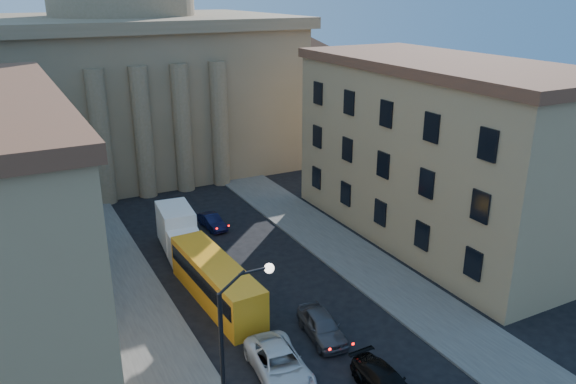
{
  "coord_description": "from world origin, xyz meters",
  "views": [
    {
      "loc": [
        -14.45,
        -11.25,
        19.8
      ],
      "look_at": [
        0.89,
        17.81,
        7.89
      ],
      "focal_mm": 35.0,
      "sensor_mm": 36.0,
      "label": 1
    }
  ],
  "objects": [
    {
      "name": "city_bus",
      "position": [
        -3.28,
        20.2,
        1.58
      ],
      "size": [
        2.92,
        10.57,
        2.95
      ],
      "rotation": [
        0.0,
        0.0,
        0.05
      ],
      "color": "#FBA31B",
      "rests_on": "ground"
    },
    {
      "name": "car_right_distant",
      "position": [
        0.8,
        31.95,
        0.62
      ],
      "size": [
        1.61,
        3.84,
        1.23
      ],
      "primitive_type": "imported",
      "rotation": [
        0.0,
        0.0,
        0.08
      ],
      "color": "black",
      "rests_on": "ground"
    },
    {
      "name": "street_lamp",
      "position": [
        -6.97,
        8.0,
        5.29
      ],
      "size": [
        2.62,
        0.44,
        8.83
      ],
      "color": "black",
      "rests_on": "ground"
    },
    {
      "name": "box_truck",
      "position": [
        -3.11,
        28.89,
        1.61
      ],
      "size": [
        2.99,
        6.39,
        3.4
      ],
      "rotation": [
        0.0,
        0.0,
        -0.09
      ],
      "color": "white",
      "rests_on": "ground"
    },
    {
      "name": "building_right",
      "position": [
        17.0,
        22.0,
        7.42
      ],
      "size": [
        11.6,
        26.6,
        14.7
      ],
      "color": "#A1875E",
      "rests_on": "ground"
    },
    {
      "name": "church",
      "position": [
        0.0,
        55.47,
        11.88
      ],
      "size": [
        68.02,
        28.76,
        36.6
      ],
      "color": "#78664A",
      "rests_on": "ground"
    },
    {
      "name": "sidewalk_right",
      "position": [
        8.5,
        18.0,
        0.07
      ],
      "size": [
        5.0,
        60.0,
        0.15
      ],
      "primitive_type": "cube",
      "color": "#4F4D48",
      "rests_on": "ground"
    },
    {
      "name": "car_right_far",
      "position": [
        0.84,
        13.36,
        0.78
      ],
      "size": [
        2.43,
        4.78,
        1.56
      ],
      "primitive_type": "imported",
      "rotation": [
        0.0,
        0.0,
        -0.13
      ],
      "color": "#47464B",
      "rests_on": "ground"
    },
    {
      "name": "car_left_mid",
      "position": [
        -3.08,
        11.25,
        0.78
      ],
      "size": [
        3.19,
        5.87,
        1.56
      ],
      "primitive_type": "imported",
      "rotation": [
        0.0,
        0.0,
        -0.11
      ],
      "color": "silver",
      "rests_on": "ground"
    },
    {
      "name": "sidewalk_left",
      "position": [
        -8.5,
        18.0,
        0.07
      ],
      "size": [
        5.0,
        60.0,
        0.15
      ],
      "primitive_type": "cube",
      "color": "#4F4D48",
      "rests_on": "ground"
    },
    {
      "name": "car_right_mid",
      "position": [
        1.18,
        7.56,
        0.66
      ],
      "size": [
        1.94,
        4.57,
        1.31
      ],
      "primitive_type": "imported",
      "rotation": [
        0.0,
        0.0,
        0.02
      ],
      "color": "black",
      "rests_on": "ground"
    }
  ]
}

